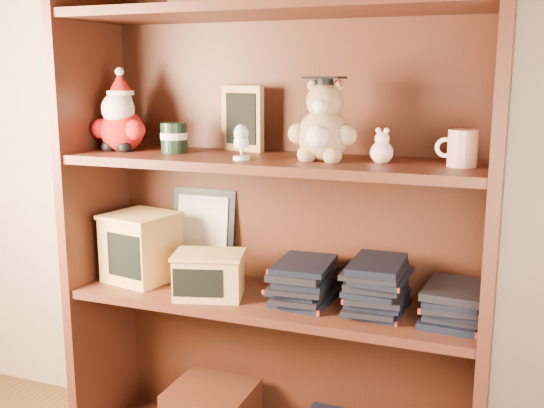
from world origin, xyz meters
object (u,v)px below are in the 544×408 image
(teacher_mug, at_px, (462,148))
(treats_box, at_px, (141,247))
(grad_teddy_bear, at_px, (323,128))
(bookcase, at_px, (277,215))

(teacher_mug, height_order, treats_box, teacher_mug)
(teacher_mug, bearing_deg, treats_box, -179.94)
(grad_teddy_bear, bearing_deg, treats_box, 179.41)
(grad_teddy_bear, distance_m, treats_box, 0.69)
(teacher_mug, relative_size, treats_box, 0.46)
(bookcase, relative_size, grad_teddy_bear, 7.11)
(teacher_mug, bearing_deg, bookcase, 174.23)
(treats_box, bearing_deg, teacher_mug, 0.06)
(bookcase, height_order, teacher_mug, bookcase)
(bookcase, distance_m, treats_box, 0.45)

